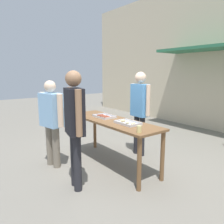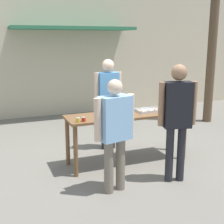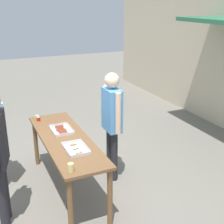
{
  "view_description": "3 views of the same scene",
  "coord_description": "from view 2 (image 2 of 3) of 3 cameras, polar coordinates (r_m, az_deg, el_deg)",
  "views": [
    {
      "loc": [
        3.17,
        -2.4,
        1.76
      ],
      "look_at": [
        0.0,
        0.0,
        1.03
      ],
      "focal_mm": 35.0,
      "sensor_mm": 36.0,
      "label": 1
    },
    {
      "loc": [
        -2.19,
        -4.73,
        2.14
      ],
      "look_at": [
        -0.28,
        0.02,
        0.93
      ],
      "focal_mm": 50.0,
      "sensor_mm": 36.0,
      "label": 2
    },
    {
      "loc": [
        4.05,
        -1.1,
        2.78
      ],
      "look_at": [
        -0.06,
        0.78,
        1.15
      ],
      "focal_mm": 50.0,
      "sensor_mm": 36.0,
      "label": 3
    }
  ],
  "objects": [
    {
      "name": "food_tray_buns",
      "position": [
        5.56,
        6.68,
        0.27
      ],
      "size": [
        0.44,
        0.29,
        0.05
      ],
      "color": "silver",
      "rests_on": "serving_table"
    },
    {
      "name": "ground_plane",
      "position": [
        5.64,
        2.78,
        -9.02
      ],
      "size": [
        24.0,
        24.0,
        0.0
      ],
      "primitive_type": "plane",
      "color": "slate"
    },
    {
      "name": "food_tray_sausages",
      "position": [
        5.27,
        0.05,
        -0.39
      ],
      "size": [
        0.43,
        0.3,
        0.04
      ],
      "color": "silver",
      "rests_on": "serving_table"
    },
    {
      "name": "beer_cup",
      "position": [
        5.63,
        12.46,
        0.58
      ],
      "size": [
        0.07,
        0.07,
        0.11
      ],
      "color": "#DBC67A",
      "rests_on": "serving_table"
    },
    {
      "name": "person_server_behind_table",
      "position": [
        6.0,
        -0.72,
        3.02
      ],
      "size": [
        0.55,
        0.23,
        1.76
      ],
      "rotation": [
        0.0,
        0.0,
        -0.02
      ],
      "color": "#232328",
      "rests_on": "ground"
    },
    {
      "name": "condiment_jar_mustard",
      "position": [
        4.85,
        -6.21,
        -1.44
      ],
      "size": [
        0.06,
        0.06,
        0.07
      ],
      "color": "gold",
      "rests_on": "serving_table"
    },
    {
      "name": "condiment_jar_ketchup",
      "position": [
        4.88,
        -5.21,
        -1.33
      ],
      "size": [
        0.06,
        0.06,
        0.07
      ],
      "color": "#B22319",
      "rests_on": "serving_table"
    },
    {
      "name": "person_customer_with_cup",
      "position": [
        4.68,
        11.84,
        -0.14
      ],
      "size": [
        0.57,
        0.31,
        1.78
      ],
      "rotation": [
        0.0,
        0.0,
        2.9
      ],
      "color": "#232328",
      "rests_on": "ground"
    },
    {
      "name": "person_customer_holding_hotdog",
      "position": [
        4.29,
        0.51,
        -2.81
      ],
      "size": [
        0.63,
        0.33,
        1.61
      ],
      "rotation": [
        0.0,
        0.0,
        3.36
      ],
      "color": "#756B5B",
      "rests_on": "ground"
    },
    {
      "name": "serving_table",
      "position": [
        5.39,
        2.87,
        -1.55
      ],
      "size": [
        2.14,
        0.65,
        0.88
      ],
      "color": "brown",
      "rests_on": "ground"
    },
    {
      "name": "building_facade_back",
      "position": [
        8.98,
        -7.97,
        13.91
      ],
      "size": [
        12.0,
        1.11,
        4.5
      ],
      "color": "beige",
      "rests_on": "ground"
    }
  ]
}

